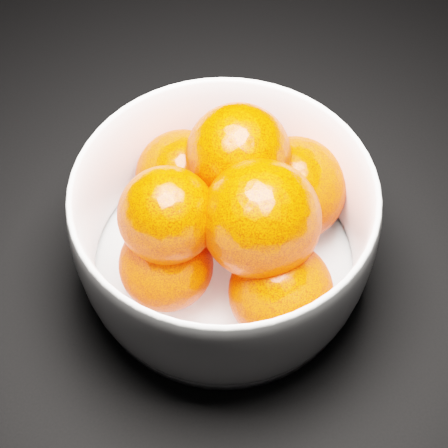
{
  "coord_description": "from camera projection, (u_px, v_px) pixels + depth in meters",
  "views": [
    {
      "loc": [
        -0.03,
        -0.04,
        0.49
      ],
      "look_at": [
        -0.02,
        0.25,
        0.07
      ],
      "focal_mm": 50.0,
      "sensor_mm": 36.0,
      "label": 1
    }
  ],
  "objects": [
    {
      "name": "bowl",
      "position": [
        224.0,
        228.0,
        0.52
      ],
      "size": [
        0.25,
        0.25,
        0.12
      ],
      "rotation": [
        0.0,
        0.0,
        0.12
      ],
      "color": "white",
      "rests_on": "ground"
    },
    {
      "name": "orange_pile",
      "position": [
        236.0,
        211.0,
        0.51
      ],
      "size": [
        0.2,
        0.2,
        0.14
      ],
      "color": "#FF2D00",
      "rests_on": "bowl"
    }
  ]
}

